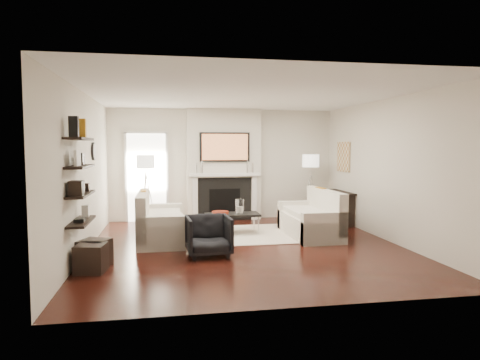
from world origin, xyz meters
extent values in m
plane|color=black|center=(0.00, 0.00, 0.00)|extent=(6.00, 6.00, 0.00)
plane|color=white|center=(0.00, 0.00, 2.70)|extent=(6.00, 6.00, 0.00)
plane|color=silver|center=(0.00, 3.00, 1.35)|extent=(5.50, 0.00, 5.50)
plane|color=silver|center=(0.00, -3.00, 1.35)|extent=(5.50, 0.00, 5.50)
plane|color=silver|center=(-2.75, 0.00, 1.35)|extent=(0.00, 6.00, 6.00)
plane|color=silver|center=(2.75, 0.00, 1.35)|extent=(0.00, 6.00, 6.00)
cube|color=silver|center=(0.00, 2.88, 1.35)|extent=(1.80, 0.25, 2.70)
cube|color=black|center=(0.00, 2.74, 0.52)|extent=(1.30, 0.02, 1.04)
cube|color=black|center=(0.00, 2.73, 0.45)|extent=(0.75, 0.02, 0.65)
cube|color=white|center=(-0.72, 2.71, 0.55)|extent=(0.12, 0.08, 1.10)
cube|color=white|center=(0.72, 2.71, 0.55)|extent=(0.12, 0.08, 1.10)
cube|color=white|center=(0.00, 2.69, 1.12)|extent=(1.70, 0.18, 0.07)
cube|color=black|center=(0.00, 2.71, 1.78)|extent=(1.20, 0.06, 0.70)
cube|color=#BF723F|center=(0.00, 2.68, 1.78)|extent=(1.10, 0.00, 0.62)
cylinder|color=silver|center=(-0.55, 2.70, 1.30)|extent=(0.04, 0.04, 0.30)
cylinder|color=silver|center=(-0.68, 2.70, 1.27)|extent=(0.04, 0.04, 0.24)
cylinder|color=silver|center=(0.55, 2.70, 1.30)|extent=(0.04, 0.04, 0.30)
cylinder|color=silver|center=(0.68, 2.70, 1.27)|extent=(0.04, 0.04, 0.24)
cube|color=white|center=(-1.85, 2.98, 1.05)|extent=(0.90, 0.02, 2.10)
cube|color=white|center=(-2.33, 2.96, 1.05)|extent=(0.06, 0.06, 2.16)
cube|color=white|center=(-1.37, 2.96, 1.05)|extent=(0.06, 0.06, 2.16)
cube|color=white|center=(-1.85, 2.96, 2.13)|extent=(1.02, 0.06, 0.06)
cube|color=beige|center=(0.20, 1.01, 0.01)|extent=(2.60, 2.00, 0.01)
cube|color=beige|center=(-1.50, 0.73, 0.21)|extent=(0.85, 1.80, 0.42)
cube|color=beige|center=(-1.83, 0.73, 0.53)|extent=(0.18, 1.80, 0.80)
cube|color=beige|center=(-1.50, -0.08, 0.30)|extent=(0.85, 0.18, 0.60)
cube|color=beige|center=(-1.50, 1.54, 0.30)|extent=(0.85, 0.18, 0.60)
cube|color=beige|center=(-1.45, 0.73, 0.47)|extent=(0.63, 1.44, 0.10)
cube|color=#A46914|center=(-1.83, 1.03, 0.73)|extent=(0.10, 0.42, 0.42)
cube|color=black|center=(-1.83, 0.43, 0.72)|extent=(0.10, 0.40, 0.40)
cube|color=beige|center=(1.43, 0.67, 0.21)|extent=(0.85, 1.80, 0.42)
cube|color=beige|center=(1.77, 0.67, 0.53)|extent=(0.18, 1.80, 0.80)
cube|color=beige|center=(1.43, -0.14, 0.30)|extent=(0.85, 0.18, 0.60)
cube|color=beige|center=(1.43, 1.48, 0.30)|extent=(0.85, 0.18, 0.60)
cube|color=beige|center=(1.38, 0.67, 0.47)|extent=(0.63, 1.44, 0.10)
cube|color=#A46914|center=(1.77, 0.97, 0.73)|extent=(0.10, 0.42, 0.42)
cube|color=black|center=(1.77, 0.37, 0.72)|extent=(0.10, 0.40, 0.40)
cube|color=black|center=(-0.07, 1.13, 0.40)|extent=(1.10, 0.55, 0.04)
cylinder|color=silver|center=(-0.57, 0.91, 0.19)|extent=(0.02, 0.02, 0.38)
cylinder|color=silver|center=(0.43, 0.91, 0.19)|extent=(0.02, 0.02, 0.38)
cylinder|color=silver|center=(-0.57, 1.35, 0.19)|extent=(0.02, 0.02, 0.38)
cylinder|color=silver|center=(0.43, 1.35, 0.19)|extent=(0.02, 0.02, 0.38)
cylinder|color=white|center=(0.08, 1.13, 0.56)|extent=(0.18, 0.18, 0.31)
cylinder|color=white|center=(0.08, 1.13, 0.49)|extent=(0.09, 0.09, 0.14)
cylinder|color=red|center=(-0.32, 1.13, 0.45)|extent=(0.34, 0.34, 0.06)
imported|color=black|center=(-0.72, -0.54, 0.36)|extent=(0.74, 0.70, 0.73)
cylinder|color=silver|center=(-1.85, 2.42, 0.60)|extent=(0.02, 0.02, 1.20)
cylinder|color=white|center=(-1.85, 2.42, 1.45)|extent=(0.40, 0.40, 0.30)
cylinder|color=silver|center=(-1.74, 2.42, 0.60)|extent=(0.25, 0.02, 1.23)
cylinder|color=silver|center=(-1.91, 2.52, 0.60)|extent=(0.14, 0.22, 1.23)
cylinder|color=silver|center=(-1.91, 2.33, 0.60)|extent=(0.14, 0.22, 1.23)
cylinder|color=silver|center=(2.05, 2.41, 0.60)|extent=(0.02, 0.02, 1.20)
cylinder|color=white|center=(2.05, 2.41, 1.45)|extent=(0.40, 0.40, 0.30)
cylinder|color=silver|center=(2.16, 2.41, 0.60)|extent=(0.25, 0.02, 1.23)
cylinder|color=silver|center=(2.00, 2.50, 0.60)|extent=(0.14, 0.22, 1.23)
cylinder|color=silver|center=(1.99, 2.31, 0.60)|extent=(0.14, 0.22, 1.23)
cube|color=black|center=(2.57, 1.92, 0.73)|extent=(0.35, 1.20, 0.04)
cube|color=black|center=(2.57, 1.37, 0.35)|extent=(0.30, 0.04, 0.71)
cube|color=black|center=(2.57, 2.47, 0.35)|extent=(0.30, 0.04, 0.71)
cube|color=tan|center=(2.73, 2.05, 1.55)|extent=(0.03, 0.70, 0.70)
cube|color=black|center=(-2.62, -1.00, 0.70)|extent=(0.25, 1.00, 0.03)
cube|color=black|center=(-2.62, -1.00, 1.10)|extent=(0.25, 1.00, 0.04)
cube|color=black|center=(-2.62, -1.00, 1.50)|extent=(0.25, 1.00, 0.04)
cube|color=black|center=(-2.62, -1.00, 1.90)|extent=(0.25, 1.00, 0.04)
cube|color=black|center=(-2.62, -1.35, 2.06)|extent=(0.12, 0.10, 0.28)
cube|color=#A46914|center=(-2.62, -0.81, 2.06)|extent=(0.12, 0.10, 0.28)
cube|color=white|center=(-2.62, -1.16, 1.63)|extent=(0.04, 0.30, 0.22)
cube|color=black|center=(-2.62, -0.79, 1.61)|extent=(0.04, 0.22, 0.18)
cube|color=black|center=(-2.62, -1.28, 1.22)|extent=(0.18, 0.25, 0.20)
cube|color=black|center=(-2.62, -0.72, 1.18)|extent=(0.15, 0.12, 0.12)
cube|color=black|center=(-2.62, -1.12, 0.74)|extent=(0.14, 0.20, 0.05)
cube|color=white|center=(-2.62, -0.68, 0.81)|extent=(0.10, 0.10, 0.18)
cylinder|color=black|center=(-2.73, 0.90, 1.70)|extent=(0.04, 0.34, 0.34)
cylinder|color=white|center=(-2.71, 0.90, 1.70)|extent=(0.01, 0.29, 0.29)
cube|color=black|center=(-2.47, -0.88, 0.20)|extent=(0.52, 0.52, 0.40)
cube|color=black|center=(-2.47, -1.18, 0.20)|extent=(0.46, 0.46, 0.40)
camera|label=1|loc=(-1.41, -7.45, 1.79)|focal=32.00mm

